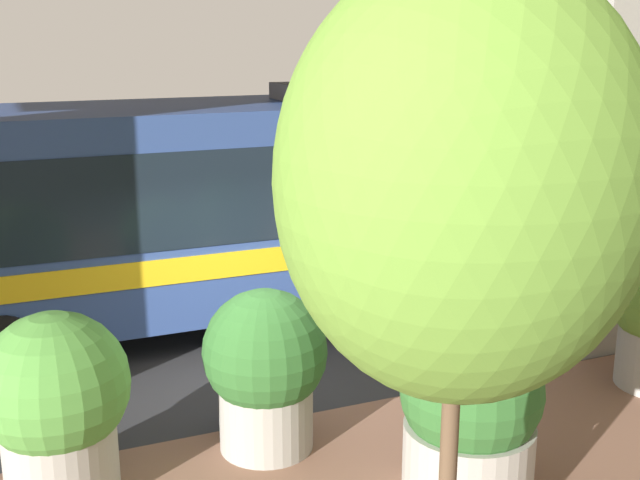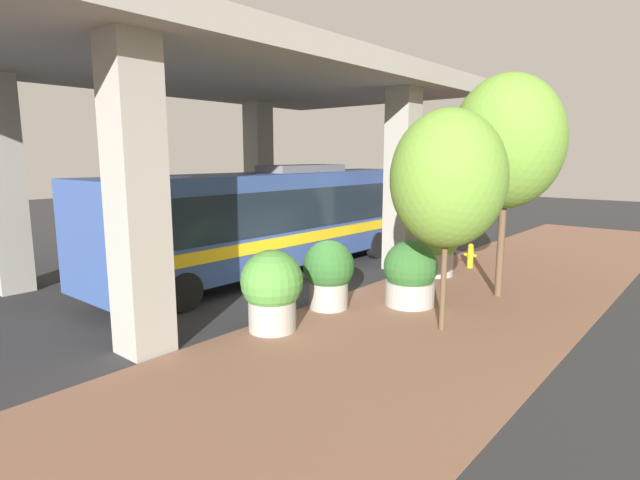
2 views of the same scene
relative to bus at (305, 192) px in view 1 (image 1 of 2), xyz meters
name	(u,v)px [view 1 (image 1 of 2)]	position (x,y,z in m)	size (l,w,h in m)	color
ground_plane	(277,422)	(-3.30, 1.66, -1.93)	(80.00, 80.00, 0.00)	#2D2D30
bus	(305,192)	(0.00, 0.00, 0.00)	(2.67, 12.78, 3.55)	#334C8C
planter_middle	(470,408)	(-5.25, 0.39, -1.10)	(1.38, 1.38, 1.72)	#9E998E
planter_back	(265,367)	(-3.81, 1.96, -1.00)	(1.30, 1.30, 1.76)	#9E998E
planter_extra	(57,403)	(-3.89, 4.05, -0.97)	(1.39, 1.39, 1.83)	#9E998E
street_tree_far	(461,182)	(-6.76, 1.59, 1.44)	(2.46, 2.46, 4.85)	brown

